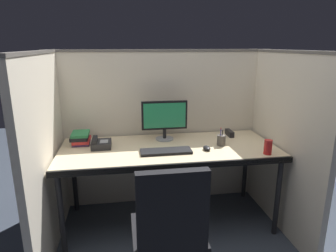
# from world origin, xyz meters

# --- Properties ---
(ground_plane) EXTENTS (8.00, 8.00, 0.00)m
(ground_plane) POSITION_xyz_m (0.00, 0.00, 0.00)
(ground_plane) COLOR #383F4C
(cubicle_partition_rear) EXTENTS (2.21, 0.06, 1.57)m
(cubicle_partition_rear) POSITION_xyz_m (0.00, 0.74, 0.79)
(cubicle_partition_rear) COLOR beige
(cubicle_partition_rear) RESTS_ON ground
(cubicle_partition_left) EXTENTS (0.06, 1.41, 1.57)m
(cubicle_partition_left) POSITION_xyz_m (-0.99, 0.20, 0.79)
(cubicle_partition_left) COLOR beige
(cubicle_partition_left) RESTS_ON ground
(cubicle_partition_right) EXTENTS (0.06, 1.41, 1.57)m
(cubicle_partition_right) POSITION_xyz_m (0.99, 0.20, 0.79)
(cubicle_partition_right) COLOR beige
(cubicle_partition_right) RESTS_ON ground
(desk) EXTENTS (1.90, 0.80, 0.74)m
(desk) POSITION_xyz_m (0.00, 0.29, 0.69)
(desk) COLOR beige
(desk) RESTS_ON ground
(office_chair) EXTENTS (0.52, 0.52, 0.97)m
(office_chair) POSITION_xyz_m (-0.15, -0.60, 0.36)
(office_chair) COLOR black
(office_chair) RESTS_ON ground
(monitor_center) EXTENTS (0.43, 0.17, 0.37)m
(monitor_center) POSITION_xyz_m (-0.01, 0.52, 0.96)
(monitor_center) COLOR gray
(monitor_center) RESTS_ON desk
(keyboard_main) EXTENTS (0.43, 0.15, 0.02)m
(keyboard_main) POSITION_xyz_m (-0.05, 0.17, 0.75)
(keyboard_main) COLOR black
(keyboard_main) RESTS_ON desk
(computer_mouse) EXTENTS (0.06, 0.10, 0.04)m
(computer_mouse) POSITION_xyz_m (0.31, 0.17, 0.76)
(computer_mouse) COLOR black
(computer_mouse) RESTS_ON desk
(desk_phone) EXTENTS (0.17, 0.19, 0.09)m
(desk_phone) POSITION_xyz_m (-0.60, 0.39, 0.77)
(desk_phone) COLOR black
(desk_phone) RESTS_ON desk
(red_stapler) EXTENTS (0.04, 0.15, 0.06)m
(red_stapler) POSITION_xyz_m (0.65, 0.54, 0.77)
(red_stapler) COLOR black
(red_stapler) RESTS_ON desk
(pen_cup) EXTENTS (0.08, 0.08, 0.16)m
(pen_cup) POSITION_xyz_m (0.47, 0.27, 0.79)
(pen_cup) COLOR #4C4742
(pen_cup) RESTS_ON desk
(soda_can) EXTENTS (0.07, 0.07, 0.12)m
(soda_can) POSITION_xyz_m (0.78, 0.00, 0.80)
(soda_can) COLOR red
(soda_can) RESTS_ON desk
(book_stack) EXTENTS (0.17, 0.23, 0.11)m
(book_stack) POSITION_xyz_m (-0.78, 0.52, 0.79)
(book_stack) COLOR #4C3366
(book_stack) RESTS_ON desk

